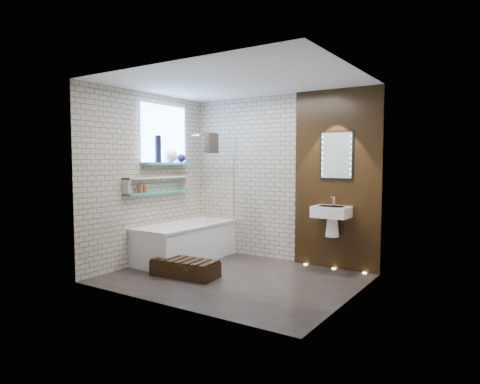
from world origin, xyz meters
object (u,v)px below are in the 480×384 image
Objects in this scene: bath_screen at (220,179)px; led_mirror at (337,155)px; bathtub at (186,242)px; walnut_step at (185,269)px; washbasin at (332,216)px.

led_mirror is (1.82, 0.34, 0.37)m from bath_screen.
bathtub is at bearing -160.22° from led_mirror.
walnut_step is at bearing -50.20° from bathtub.
bath_screen is at bearing 51.10° from bathtub.
bath_screen is at bearing -174.22° from washbasin.
washbasin is (2.17, 0.62, 0.50)m from bathtub.
led_mirror is at bearing 10.66° from bath_screen.
washbasin is 0.88m from led_mirror.
led_mirror is at bearing 90.00° from washbasin.
led_mirror reaches higher than walnut_step.
bath_screen is 2.41× the size of washbasin.
bathtub is 2.49× the size of led_mirror.
led_mirror is 0.77× the size of walnut_step.
bathtub is 1.24× the size of bath_screen.
walnut_step is (0.27, -1.19, -1.18)m from bath_screen.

